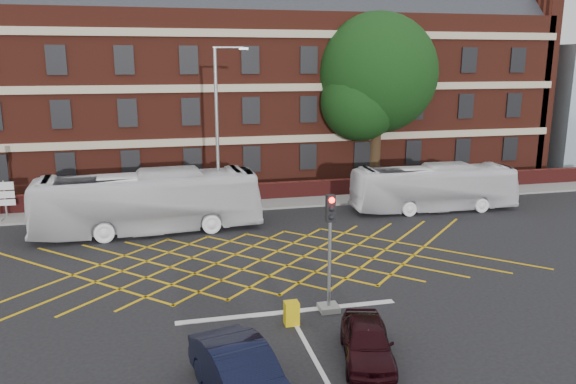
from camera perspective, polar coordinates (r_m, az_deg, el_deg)
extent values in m
plane|color=black|center=(23.63, -1.91, -8.55)|extent=(120.00, 120.00, 0.00)
cube|color=#521F15|center=(43.83, -7.75, 9.47)|extent=(50.00, 12.00, 12.00)
cube|color=black|center=(43.86, -8.00, 17.31)|extent=(51.00, 10.61, 10.61)
cube|color=#B7A88C|center=(37.74, -6.86, 10.43)|extent=(50.00, 0.18, 0.50)
cube|color=black|center=(37.86, -6.80, 8.17)|extent=(1.20, 0.14, 1.80)
cube|color=#501615|center=(35.75, -6.04, -0.15)|extent=(56.00, 0.50, 1.10)
cube|color=slate|center=(34.90, -5.81, -1.30)|extent=(60.00, 3.00, 0.12)
cube|color=#CC990C|center=(25.47, -2.80, -6.91)|extent=(8.22, 8.22, 0.02)
cube|color=silver|center=(20.49, 0.07, -12.06)|extent=(8.00, 0.30, 0.02)
imported|color=silver|center=(29.95, -14.00, -0.99)|extent=(11.75, 3.40, 3.23)
imported|color=silver|center=(34.51, 14.58, 0.42)|extent=(9.99, 2.77, 2.76)
imported|color=black|center=(15.42, -4.70, -18.13)|extent=(2.58, 4.78, 1.49)
imported|color=black|center=(17.41, 8.03, -14.81)|extent=(2.30, 3.84, 1.22)
cylinder|color=black|center=(40.98, 8.79, 5.12)|extent=(0.90, 0.90, 6.22)
sphere|color=black|center=(40.60, 9.03, 11.84)|extent=(8.42, 8.42, 8.42)
sphere|color=black|center=(39.40, 7.33, 9.11)|extent=(5.47, 5.47, 5.47)
sphere|color=black|center=(41.98, 10.47, 9.80)|extent=(5.05, 5.05, 5.05)
cube|color=slate|center=(20.62, 4.15, -11.65)|extent=(0.70, 0.70, 0.20)
cylinder|color=gray|center=(19.99, 4.23, -7.35)|extent=(0.12, 0.12, 3.50)
cube|color=black|center=(19.36, 4.33, -1.66)|extent=(0.30, 0.25, 0.95)
sphere|color=#FF0C05|center=(19.16, 4.47, -0.84)|extent=(0.20, 0.20, 0.20)
cube|color=slate|center=(31.43, -6.96, -2.89)|extent=(1.00, 1.00, 0.20)
cylinder|color=gray|center=(30.49, -7.20, 5.47)|extent=(0.18, 0.18, 9.42)
cylinder|color=gray|center=(30.31, -6.11, 14.39)|extent=(1.60, 0.12, 0.12)
cube|color=gray|center=(30.42, -4.56, 14.32)|extent=(0.50, 0.20, 0.12)
cylinder|color=gray|center=(35.52, -26.80, -0.69)|extent=(0.10, 0.10, 2.20)
cube|color=silver|center=(35.28, -26.96, 0.54)|extent=(1.10, 0.06, 0.45)
cube|color=silver|center=(35.38, -26.88, -0.25)|extent=(1.10, 0.06, 0.40)
cube|color=silver|center=(35.48, -26.80, -0.96)|extent=(1.10, 0.06, 0.35)
cube|color=gold|center=(19.45, 0.36, -12.21)|extent=(0.49, 0.42, 0.81)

